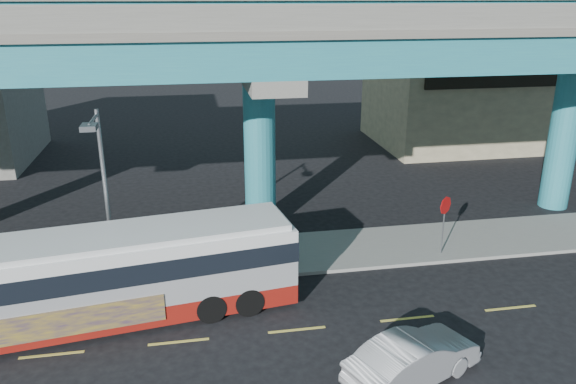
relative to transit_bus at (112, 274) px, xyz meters
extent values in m
plane|color=black|center=(6.16, -1.52, -1.80)|extent=(120.00, 120.00, 0.00)
cube|color=gray|center=(6.16, 3.98, -1.72)|extent=(70.00, 4.00, 0.15)
cube|color=#D8C64C|center=(-1.84, -1.82, -1.79)|extent=(2.00, 0.12, 0.01)
cube|color=#D8C64C|center=(2.16, -1.82, -1.79)|extent=(2.00, 0.12, 0.01)
cube|color=#D8C64C|center=(6.16, -1.82, -1.79)|extent=(2.00, 0.12, 0.01)
cube|color=#D8C64C|center=(10.16, -1.82, -1.79)|extent=(2.00, 0.12, 0.01)
cube|color=#D8C64C|center=(14.16, -1.82, -1.79)|extent=(2.00, 0.12, 0.01)
cylinder|color=teal|center=(6.16, 7.48, 1.90)|extent=(1.50, 1.50, 7.40)
cube|color=gray|center=(6.16, 7.48, 5.90)|extent=(2.00, 12.00, 0.60)
cube|color=gray|center=(6.16, 10.98, 6.80)|extent=(1.80, 5.00, 1.20)
cylinder|color=teal|center=(22.16, 7.48, 1.90)|extent=(1.50, 1.50, 7.40)
cube|color=gray|center=(22.16, 7.48, 5.90)|extent=(2.00, 12.00, 0.60)
cube|color=gray|center=(22.16, 10.98, 6.80)|extent=(1.80, 5.00, 1.20)
cube|color=teal|center=(6.16, 3.98, 6.90)|extent=(52.00, 5.00, 1.40)
cube|color=gray|center=(6.16, 3.98, 7.75)|extent=(52.00, 5.40, 0.30)
cube|color=gray|center=(6.16, 1.48, 8.30)|extent=(52.00, 0.25, 0.80)
cube|color=gray|center=(6.16, 6.48, 8.30)|extent=(52.00, 0.25, 0.80)
cube|color=teal|center=(6.16, 10.98, 8.10)|extent=(52.00, 5.00, 1.40)
cube|color=#C4B58C|center=(24.16, 21.48, 1.70)|extent=(14.00, 10.00, 7.00)
cube|color=black|center=(24.16, 16.38, 3.80)|extent=(12.00, 0.25, 1.20)
cube|color=maroon|center=(-0.02, 0.00, -1.22)|extent=(12.96, 4.48, 0.74)
cube|color=#B5B6BB|center=(-0.02, 0.00, -0.05)|extent=(12.96, 4.48, 1.59)
cube|color=black|center=(-0.02, 0.00, 0.48)|extent=(13.03, 4.54, 0.74)
cube|color=silver|center=(-0.02, 0.00, 1.06)|extent=(12.96, 4.48, 0.42)
cube|color=silver|center=(-0.02, 0.00, 1.38)|extent=(12.53, 4.18, 0.21)
cube|color=black|center=(6.29, 0.91, 0.32)|extent=(0.41, 2.43, 1.27)
cube|color=#211356|center=(-0.87, -1.51, -0.83)|extent=(5.25, 0.80, 0.95)
cylinder|color=black|center=(3.30, -0.75, -1.27)|extent=(1.09, 0.47, 1.06)
cylinder|color=black|center=(2.95, 1.66, -1.27)|extent=(1.09, 0.47, 1.06)
cylinder|color=black|center=(4.66, -0.56, -1.27)|extent=(1.09, 0.47, 1.06)
cylinder|color=black|center=(4.32, 1.85, -1.27)|extent=(1.09, 0.47, 1.06)
imported|color=#A8A8AD|center=(9.04, -4.99, -1.07)|extent=(4.76, 5.52, 1.45)
imported|color=#2A2A2F|center=(-4.62, 4.14, -0.95)|extent=(3.72, 4.94, 1.40)
cylinder|color=gray|center=(-0.28, 2.48, 1.80)|extent=(0.16, 0.16, 6.90)
cylinder|color=gray|center=(-0.28, 1.55, 5.07)|extent=(0.12, 1.87, 0.12)
cube|color=gray|center=(-0.28, 0.61, 5.02)|extent=(0.50, 0.70, 0.18)
cylinder|color=gray|center=(13.46, 2.68, -0.49)|extent=(0.06, 0.06, 2.31)
cylinder|color=#B20A0A|center=(13.46, 2.65, 0.61)|extent=(0.69, 0.46, 0.80)
camera|label=1|loc=(2.92, -18.08, 9.10)|focal=35.00mm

